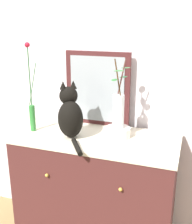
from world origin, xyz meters
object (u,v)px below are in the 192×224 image
object	(u,v)px
bowl_porcelain	(118,132)
vase_glass_clear	(119,109)
mirror_leaning	(97,89)
sideboard	(96,194)
cat_sitting	(70,115)
vase_slim_green	(32,107)

from	to	relation	value
bowl_porcelain	vase_glass_clear	xyz separation A→B (m)	(0.00, 0.00, 0.17)
mirror_leaning	bowl_porcelain	xyz separation A→B (m)	(0.22, -0.19, -0.25)
sideboard	bowl_porcelain	size ratio (longest dim) A/B	6.64
mirror_leaning	cat_sitting	bearing A→B (deg)	-108.58
sideboard	vase_slim_green	distance (m)	0.80
vase_glass_clear	bowl_porcelain	bearing A→B (deg)	-166.75
sideboard	bowl_porcelain	bearing A→B (deg)	19.29
vase_slim_green	sideboard	bearing A→B (deg)	5.17
cat_sitting	vase_slim_green	distance (m)	0.30
vase_glass_clear	cat_sitting	bearing A→B (deg)	-162.46
mirror_leaning	vase_slim_green	bearing A→B (deg)	-144.62
vase_slim_green	cat_sitting	bearing A→B (deg)	-1.15
cat_sitting	vase_slim_green	xyz separation A→B (m)	(-0.30, 0.01, 0.02)
sideboard	cat_sitting	distance (m)	0.65
cat_sitting	vase_glass_clear	distance (m)	0.33
vase_slim_green	mirror_leaning	bearing A→B (deg)	35.38
cat_sitting	sideboard	bearing A→B (deg)	16.04
cat_sitting	vase_slim_green	size ratio (longest dim) A/B	0.64
mirror_leaning	vase_glass_clear	size ratio (longest dim) A/B	1.18
cat_sitting	bowl_porcelain	world-z (taller)	cat_sitting
sideboard	vase_slim_green	world-z (taller)	vase_slim_green
mirror_leaning	cat_sitting	size ratio (longest dim) A/B	1.37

